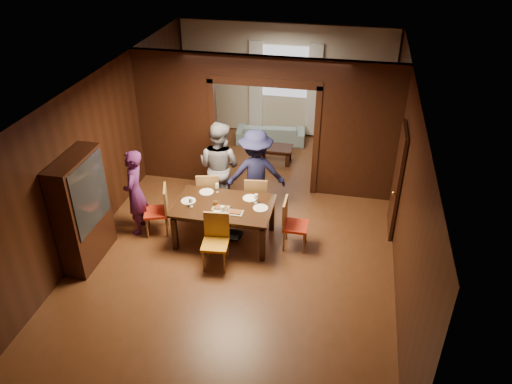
% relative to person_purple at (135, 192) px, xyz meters
% --- Properties ---
extents(floor, '(9.00, 9.00, 0.00)m').
position_rel_person_purple_xyz_m(floor, '(2.03, 0.52, -0.84)').
color(floor, '#573218').
rests_on(floor, ground).
extents(ceiling, '(5.50, 9.00, 0.02)m').
position_rel_person_purple_xyz_m(ceiling, '(2.03, 0.52, 2.06)').
color(ceiling, silver).
rests_on(ceiling, room_walls).
extents(room_walls, '(5.52, 9.01, 2.90)m').
position_rel_person_purple_xyz_m(room_walls, '(2.03, 2.40, 0.67)').
color(room_walls, black).
rests_on(room_walls, floor).
extents(person_purple, '(0.50, 0.67, 1.68)m').
position_rel_person_purple_xyz_m(person_purple, '(0.00, 0.00, 0.00)').
color(person_purple, '#4E1C52').
rests_on(person_purple, floor).
extents(person_grey, '(1.10, 0.97, 1.89)m').
position_rel_person_purple_xyz_m(person_grey, '(1.33, 1.10, 0.11)').
color(person_grey, slate).
rests_on(person_grey, floor).
extents(person_navy, '(1.32, 0.98, 1.82)m').
position_rel_person_purple_xyz_m(person_navy, '(2.07, 1.03, 0.07)').
color(person_navy, '#161738').
rests_on(person_navy, floor).
extents(sofa, '(1.81, 0.86, 0.51)m').
position_rel_person_purple_xyz_m(sofa, '(1.78, 4.37, -0.58)').
color(sofa, '#83A4AC').
rests_on(sofa, floor).
extents(serving_bowl, '(0.35, 0.35, 0.09)m').
position_rel_person_purple_xyz_m(serving_bowl, '(1.84, 0.08, -0.03)').
color(serving_bowl, black).
rests_on(serving_bowl, dining_table).
extents(dining_table, '(1.77, 1.10, 0.76)m').
position_rel_person_purple_xyz_m(dining_table, '(1.69, 0.03, -0.46)').
color(dining_table, black).
rests_on(dining_table, floor).
extents(coffee_table, '(0.80, 0.50, 0.40)m').
position_rel_person_purple_xyz_m(coffee_table, '(2.09, 3.28, -0.64)').
color(coffee_table, black).
rests_on(coffee_table, floor).
extents(chair_left, '(0.56, 0.56, 0.97)m').
position_rel_person_purple_xyz_m(chair_left, '(0.37, -0.00, -0.35)').
color(chair_left, red).
rests_on(chair_left, floor).
extents(chair_right, '(0.44, 0.44, 0.97)m').
position_rel_person_purple_xyz_m(chair_right, '(3.00, 0.08, -0.35)').
color(chair_right, red).
rests_on(chair_right, floor).
extents(chair_far_l, '(0.53, 0.53, 0.97)m').
position_rel_person_purple_xyz_m(chair_far_l, '(1.16, 0.83, -0.35)').
color(chair_far_l, '#DB5F14').
rests_on(chair_far_l, floor).
extents(chair_far_r, '(0.49, 0.49, 0.97)m').
position_rel_person_purple_xyz_m(chair_far_r, '(2.13, 0.86, -0.35)').
color(chair_far_r, red).
rests_on(chair_far_r, floor).
extents(chair_near, '(0.48, 0.48, 0.97)m').
position_rel_person_purple_xyz_m(chair_near, '(1.73, -0.74, -0.35)').
color(chair_near, orange).
rests_on(chair_near, floor).
extents(hutch, '(0.40, 1.20, 2.00)m').
position_rel_person_purple_xyz_m(hutch, '(-0.50, -0.98, 0.16)').
color(hutch, black).
rests_on(hutch, floor).
extents(door_right, '(0.06, 0.90, 2.10)m').
position_rel_person_purple_xyz_m(door_right, '(4.73, 1.02, 0.21)').
color(door_right, black).
rests_on(door_right, floor).
extents(window_far, '(1.20, 0.03, 1.30)m').
position_rel_person_purple_xyz_m(window_far, '(2.03, 4.96, 0.86)').
color(window_far, silver).
rests_on(window_far, back_wall).
extents(curtain_left, '(0.35, 0.06, 2.40)m').
position_rel_person_purple_xyz_m(curtain_left, '(1.28, 4.92, 0.41)').
color(curtain_left, white).
rests_on(curtain_left, back_wall).
extents(curtain_right, '(0.35, 0.06, 2.40)m').
position_rel_person_purple_xyz_m(curtain_right, '(2.78, 4.92, 0.41)').
color(curtain_right, white).
rests_on(curtain_right, back_wall).
extents(plate_left, '(0.27, 0.27, 0.01)m').
position_rel_person_purple_xyz_m(plate_left, '(1.02, 0.02, -0.07)').
color(plate_left, silver).
rests_on(plate_left, dining_table).
extents(plate_far_l, '(0.27, 0.27, 0.01)m').
position_rel_person_purple_xyz_m(plate_far_l, '(1.26, 0.39, -0.07)').
color(plate_far_l, silver).
rests_on(plate_far_l, dining_table).
extents(plate_far_r, '(0.27, 0.27, 0.01)m').
position_rel_person_purple_xyz_m(plate_far_r, '(2.11, 0.34, -0.07)').
color(plate_far_r, white).
rests_on(plate_far_r, dining_table).
extents(plate_right, '(0.27, 0.27, 0.01)m').
position_rel_person_purple_xyz_m(plate_right, '(2.36, 0.05, -0.07)').
color(plate_right, silver).
rests_on(plate_right, dining_table).
extents(plate_near, '(0.27, 0.27, 0.01)m').
position_rel_person_purple_xyz_m(plate_near, '(1.67, -0.29, -0.07)').
color(plate_near, white).
rests_on(plate_near, dining_table).
extents(platter_a, '(0.30, 0.20, 0.04)m').
position_rel_person_purple_xyz_m(platter_a, '(1.66, -0.10, -0.06)').
color(platter_a, gray).
rests_on(platter_a, dining_table).
extents(platter_b, '(0.30, 0.20, 0.04)m').
position_rel_person_purple_xyz_m(platter_b, '(1.94, -0.19, -0.06)').
color(platter_b, gray).
rests_on(platter_b, dining_table).
extents(wineglass_left, '(0.08, 0.08, 0.18)m').
position_rel_person_purple_xyz_m(wineglass_left, '(1.13, -0.14, 0.01)').
color(wineglass_left, silver).
rests_on(wineglass_left, dining_table).
extents(wineglass_far, '(0.08, 0.08, 0.18)m').
position_rel_person_purple_xyz_m(wineglass_far, '(1.45, 0.44, 0.01)').
color(wineglass_far, white).
rests_on(wineglass_far, dining_table).
extents(wineglass_right, '(0.08, 0.08, 0.18)m').
position_rel_person_purple_xyz_m(wineglass_right, '(2.25, 0.22, 0.01)').
color(wineglass_right, white).
rests_on(wineglass_right, dining_table).
extents(tumbler, '(0.07, 0.07, 0.14)m').
position_rel_person_purple_xyz_m(tumbler, '(1.74, -0.23, -0.01)').
color(tumbler, silver).
rests_on(tumbler, dining_table).
extents(condiment_jar, '(0.08, 0.08, 0.11)m').
position_rel_person_purple_xyz_m(condiment_jar, '(1.55, -0.03, -0.02)').
color(condiment_jar, '#522E13').
rests_on(condiment_jar, dining_table).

